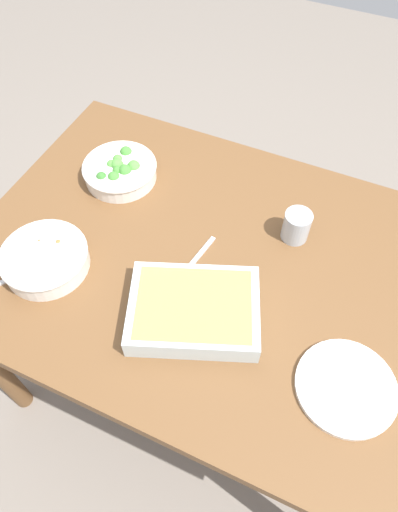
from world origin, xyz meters
TOP-DOWN VIEW (x-y plane):
  - ground_plane at (0.00, 0.00)m, footprint 6.00×6.00m
  - dining_table at (0.00, 0.00)m, footprint 1.20×0.90m
  - stew_bowl at (-0.34, -0.19)m, footprint 0.22×0.22m
  - broccoli_bowl at (-0.33, 0.17)m, footprint 0.22×0.22m
  - baking_dish at (0.06, -0.17)m, footprint 0.36×0.31m
  - drink_cup at (0.20, 0.17)m, footprint 0.07×0.07m
  - side_plate at (0.43, -0.19)m, footprint 0.22×0.22m
  - spoon_by_stew at (-0.41, -0.27)m, footprint 0.12×0.15m
  - fork_on_table at (-0.01, -0.03)m, footprint 0.05×0.18m

SIDE VIEW (x-z plane):
  - ground_plane at x=0.00m, z-range 0.00..0.00m
  - dining_table at x=0.00m, z-range 0.28..1.02m
  - fork_on_table at x=-0.01m, z-range 0.74..0.75m
  - spoon_by_stew at x=-0.41m, z-range 0.74..0.75m
  - side_plate at x=0.43m, z-range 0.74..0.75m
  - broccoli_bowl at x=-0.33m, z-range 0.74..0.80m
  - stew_bowl at x=-0.34m, z-range 0.74..0.80m
  - baking_dish at x=0.06m, z-range 0.74..0.80m
  - drink_cup at x=0.20m, z-range 0.74..0.82m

